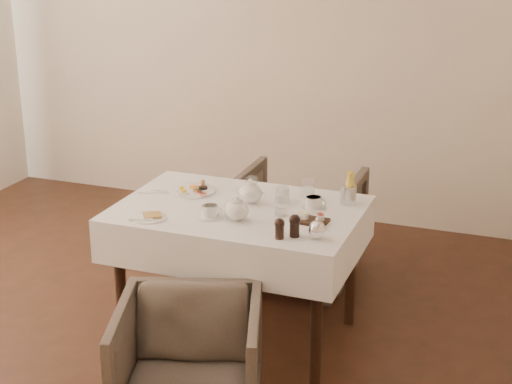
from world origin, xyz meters
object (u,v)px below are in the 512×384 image
object	(u,v)px
armchair_far	(297,226)
breakfast_plate	(193,190)
teapot_centre	(250,191)
table	(239,228)
armchair_near	(189,364)

from	to	relation	value
armchair_far	breakfast_plate	distance (m)	0.88
breakfast_plate	teapot_centre	bearing A→B (deg)	-8.77
breakfast_plate	table	bearing A→B (deg)	-22.60
table	teapot_centre	bearing A→B (deg)	66.69
table	breakfast_plate	distance (m)	0.39
armchair_near	breakfast_plate	xyz separation A→B (m)	(-0.42, 0.98, 0.47)
breakfast_plate	armchair_far	bearing A→B (deg)	60.53
table	armchair_near	size ratio (longest dim) A/B	1.95
armchair_near	armchair_far	bearing A→B (deg)	72.30
breakfast_plate	teapot_centre	xyz separation A→B (m)	(0.37, -0.07, 0.06)
armchair_near	breakfast_plate	bearing A→B (deg)	95.03
table	teapot_centre	xyz separation A→B (m)	(0.04, 0.08, 0.19)
teapot_centre	table	bearing A→B (deg)	-109.25
table	breakfast_plate	size ratio (longest dim) A/B	4.84
armchair_near	armchair_far	world-z (taller)	armchair_far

